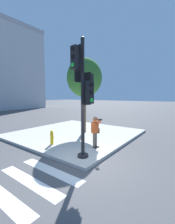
% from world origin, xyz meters
% --- Properties ---
extents(ground_plane, '(160.00, 160.00, 0.00)m').
position_xyz_m(ground_plane, '(0.00, 0.00, 0.00)').
color(ground_plane, '#4C4C4F').
extents(sidewalk_corner, '(8.00, 8.00, 0.15)m').
position_xyz_m(sidewalk_corner, '(3.50, 3.50, 0.08)').
color(sidewalk_corner, '#BCB7AD').
rests_on(sidewalk_corner, ground_plane).
extents(traffic_signal_pole, '(1.15, 1.13, 5.14)m').
position_xyz_m(traffic_signal_pole, '(0.30, 0.25, 3.25)').
color(traffic_signal_pole, black).
rests_on(traffic_signal_pole, sidewalk_corner).
extents(person_photographer, '(0.58, 0.54, 1.65)m').
position_xyz_m(person_photographer, '(1.66, 0.50, 1.14)').
color(person_photographer, black).
rests_on(person_photographer, sidewalk_corner).
extents(street_tree, '(2.59, 2.59, 5.48)m').
position_xyz_m(street_tree, '(4.14, 3.13, 4.18)').
color(street_tree, brown).
rests_on(street_tree, sidewalk_corner).
extents(fire_hydrant, '(0.17, 0.23, 0.79)m').
position_xyz_m(fire_hydrant, '(0.63, 2.75, 0.54)').
color(fire_hydrant, yellow).
rests_on(fire_hydrant, sidewalk_corner).
extents(building_right, '(14.42, 9.84, 18.12)m').
position_xyz_m(building_right, '(11.78, 31.45, 9.07)').
color(building_right, '#BCBCC1').
rests_on(building_right, ground_plane).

